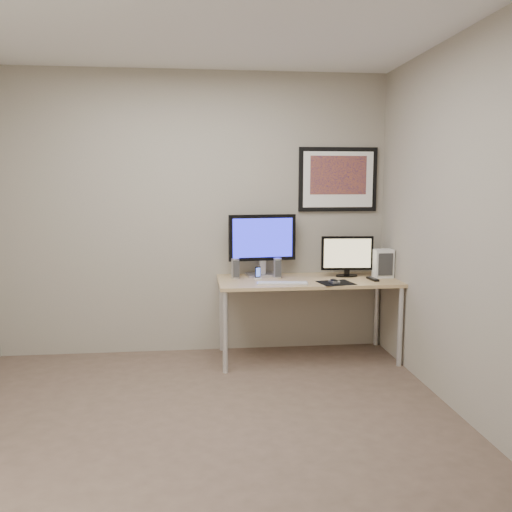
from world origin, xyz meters
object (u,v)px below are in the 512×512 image
object	(u,v)px
monitor_large	(262,242)
speaker_right	(278,268)
speaker_left	(235,268)
desk	(307,286)
fan_unit	(383,263)
keyboard	(282,283)
framed_art	(338,179)
monitor_tv	(347,255)
phone_dock	(258,273)

from	to	relation	value
monitor_large	speaker_right	size ratio (longest dim) A/B	3.46
speaker_left	speaker_right	xyz separation A→B (m)	(0.39, -0.01, -0.00)
desk	speaker_left	bearing A→B (deg)	170.54
desk	fan_unit	world-z (taller)	fan_unit
speaker_right	keyboard	world-z (taller)	speaker_right
framed_art	keyboard	world-z (taller)	framed_art
monitor_tv	desk	bearing A→B (deg)	-162.27
speaker_left	speaker_right	size ratio (longest dim) A/B	1.01
framed_art	phone_dock	bearing A→B (deg)	-160.65
speaker_right	keyboard	distance (m)	0.31
desk	speaker_right	distance (m)	0.32
framed_art	monitor_large	size ratio (longest dim) A/B	1.19
monitor_tv	speaker_left	size ratio (longest dim) A/B	2.60
fan_unit	desk	bearing A→B (deg)	-179.34
monitor_tv	fan_unit	size ratio (longest dim) A/B	1.85
desk	fan_unit	size ratio (longest dim) A/B	6.18
framed_art	speaker_right	xyz separation A→B (m)	(-0.61, -0.23, -0.80)
monitor_large	speaker_right	distance (m)	0.28
monitor_tv	speaker_right	bearing A→B (deg)	-176.36
keyboard	fan_unit	world-z (taller)	fan_unit
speaker_left	phone_dock	bearing A→B (deg)	-24.90
framed_art	fan_unit	bearing A→B (deg)	-41.55
framed_art	keyboard	distance (m)	1.20
monitor_large	fan_unit	distance (m)	1.12
desk	framed_art	distance (m)	1.07
monitor_tv	speaker_right	size ratio (longest dim) A/B	2.64
desk	keyboard	bearing A→B (deg)	-142.66
monitor_large	speaker_right	bearing A→B (deg)	-48.18
desk	monitor_large	world-z (taller)	monitor_large
framed_art	fan_unit	distance (m)	0.90
fan_unit	keyboard	bearing A→B (deg)	-168.15
framed_art	desk	bearing A→B (deg)	-136.54
speaker_right	fan_unit	bearing A→B (deg)	-5.23
speaker_right	phone_dock	size ratio (longest dim) A/B	1.58
keyboard	fan_unit	distance (m)	1.00
framed_art	monitor_tv	xyz separation A→B (m)	(0.04, -0.24, -0.69)
desk	speaker_left	xyz separation A→B (m)	(-0.64, 0.11, 0.16)
desk	keyboard	distance (m)	0.33
monitor_tv	phone_dock	distance (m)	0.84
keyboard	desk	bearing A→B (deg)	44.15
monitor_tv	phone_dock	size ratio (longest dim) A/B	4.15
speaker_left	speaker_right	world-z (taller)	speaker_left
phone_dock	monitor_tv	bearing A→B (deg)	-18.95
framed_art	monitor_large	bearing A→B (deg)	-170.93
framed_art	phone_dock	size ratio (longest dim) A/B	6.51
speaker_right	fan_unit	world-z (taller)	fan_unit
keyboard	monitor_tv	bearing A→B (deg)	31.00
phone_dock	speaker_right	bearing A→B (deg)	-7.58
desk	monitor_tv	size ratio (longest dim) A/B	3.34
framed_art	phone_dock	xyz separation A→B (m)	(-0.79, -0.28, -0.83)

